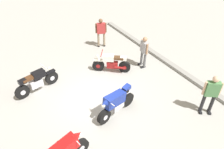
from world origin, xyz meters
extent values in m
plane|color=#9E9E99|center=(0.00, 0.00, 0.00)|extent=(40.00, 40.00, 0.00)
cube|color=gray|center=(0.00, 4.60, 0.07)|extent=(14.00, 0.30, 0.15)
cylinder|color=black|center=(-2.07, -1.36, 0.32)|extent=(0.28, 0.65, 0.64)
cylinder|color=black|center=(-1.70, -2.76, 0.32)|extent=(0.28, 0.65, 0.64)
cylinder|color=silver|center=(-2.07, -1.36, 0.32)|extent=(0.19, 0.25, 0.22)
cylinder|color=silver|center=(-1.70, -2.76, 0.32)|extent=(0.19, 0.25, 0.22)
cube|color=silver|center=(-1.87, -2.11, 0.42)|extent=(0.41, 0.61, 0.32)
cube|color=black|center=(-1.92, -1.92, 0.82)|extent=(0.45, 0.62, 0.30)
cube|color=black|center=(-2.07, -1.36, 0.67)|extent=(0.27, 0.47, 0.08)
cube|color=#4C2D19|center=(-1.81, -2.35, 0.84)|extent=(0.40, 0.65, 0.12)
cube|color=black|center=(-1.73, -2.64, 0.82)|extent=(0.29, 0.37, 0.18)
cylinder|color=silver|center=(-1.93, -2.54, 0.37)|extent=(0.25, 0.57, 0.16)
cylinder|color=silver|center=(-2.01, -1.60, 1.07)|extent=(0.69, 0.21, 0.04)
sphere|color=silver|center=(-2.06, -1.39, 0.87)|extent=(0.16, 0.16, 0.16)
cylinder|color=black|center=(1.31, -0.38, 0.30)|extent=(0.32, 0.62, 0.60)
cylinder|color=black|center=(0.94, 0.91, 0.30)|extent=(0.38, 0.64, 0.60)
cylinder|color=silver|center=(1.31, -0.38, 0.30)|extent=(0.23, 0.25, 0.21)
cylinder|color=silver|center=(0.94, 0.91, 0.30)|extent=(0.23, 0.25, 0.21)
cube|color=silver|center=(1.11, 0.31, 0.40)|extent=(0.42, 0.62, 0.32)
cube|color=navy|center=(1.15, 0.17, 0.80)|extent=(0.62, 1.05, 0.57)
cone|color=navy|center=(1.29, -0.33, 0.95)|extent=(0.42, 0.43, 0.39)
cube|color=black|center=(1.04, 0.55, 0.87)|extent=(0.41, 0.65, 0.12)
cube|color=navy|center=(0.96, 0.84, 0.95)|extent=(0.31, 0.39, 0.23)
cylinder|color=silver|center=(0.89, 0.77, 0.77)|extent=(0.20, 0.40, 0.17)
cylinder|color=silver|center=(1.05, 0.82, 0.77)|extent=(0.20, 0.40, 0.17)
cylinder|color=silver|center=(1.25, -0.20, 0.97)|extent=(0.68, 0.23, 0.04)
sphere|color=silver|center=(1.31, -0.41, 0.90)|extent=(0.16, 0.16, 0.16)
cylinder|color=black|center=(-1.91, 1.04, 0.30)|extent=(0.48, 0.58, 0.60)
cylinder|color=black|center=(-1.11, 2.13, 0.30)|extent=(0.48, 0.58, 0.60)
cylinder|color=maroon|center=(-1.91, 1.04, 0.30)|extent=(0.27, 0.28, 0.21)
cylinder|color=maroon|center=(-1.11, 2.13, 0.30)|extent=(0.27, 0.28, 0.21)
cube|color=maroon|center=(-1.48, 1.62, 0.40)|extent=(0.56, 0.62, 0.32)
cube|color=white|center=(-1.60, 1.46, 0.80)|extent=(0.59, 0.64, 0.30)
cube|color=white|center=(-1.91, 1.04, 0.63)|extent=(0.39, 0.45, 0.08)
cube|color=#4C331E|center=(-1.34, 1.82, 0.82)|extent=(0.56, 0.64, 0.12)
cube|color=white|center=(-1.16, 2.07, 0.80)|extent=(0.37, 0.39, 0.18)
cylinder|color=maroon|center=(-1.11, 1.84, 0.35)|extent=(0.42, 0.51, 0.16)
cylinder|color=maroon|center=(-1.79, 1.19, 1.05)|extent=(0.59, 0.44, 0.04)
sphere|color=silver|center=(-1.92, 1.02, 0.85)|extent=(0.16, 0.16, 0.16)
cylinder|color=black|center=(2.07, -1.68, 0.30)|extent=(0.29, 0.62, 0.60)
cylinder|color=silver|center=(2.07, -1.68, 0.30)|extent=(0.22, 0.25, 0.21)
cube|color=red|center=(2.20, -2.24, 0.80)|extent=(0.57, 1.04, 0.57)
cone|color=red|center=(2.08, -1.73, 0.95)|extent=(0.41, 0.42, 0.39)
cylinder|color=silver|center=(2.11, -1.87, 0.97)|extent=(0.69, 0.19, 0.04)
sphere|color=silver|center=(2.06, -1.66, 0.90)|extent=(0.16, 0.16, 0.16)
cylinder|color=#59595B|center=(-1.25, 3.30, 0.42)|extent=(0.15, 0.15, 0.84)
cube|color=black|center=(-1.26, 3.24, 0.04)|extent=(0.14, 0.27, 0.08)
cylinder|color=#59595B|center=(-0.92, 3.25, 0.42)|extent=(0.15, 0.15, 0.84)
cube|color=black|center=(-0.93, 3.19, 0.04)|extent=(0.14, 0.27, 0.08)
cube|color=#99999E|center=(-1.09, 3.27, 1.14)|extent=(0.50, 0.29, 0.60)
cylinder|color=tan|center=(-1.37, 3.32, 1.16)|extent=(0.10, 0.10, 0.56)
cylinder|color=tan|center=(-0.81, 3.23, 1.16)|extent=(0.10, 0.10, 0.56)
sphere|color=tan|center=(-1.09, 3.27, 1.58)|extent=(0.23, 0.23, 0.23)
cylinder|color=gray|center=(-4.09, 2.57, 0.44)|extent=(0.17, 0.17, 0.89)
cube|color=black|center=(-4.14, 2.59, 0.04)|extent=(0.28, 0.18, 0.08)
cylinder|color=gray|center=(-4.20, 2.24, 0.44)|extent=(0.17, 0.17, 0.89)
cube|color=black|center=(-4.26, 2.26, 0.04)|extent=(0.28, 0.18, 0.08)
cube|color=#B23333|center=(-4.14, 2.40, 1.20)|extent=(0.37, 0.54, 0.63)
cylinder|color=brown|center=(-4.05, 2.68, 1.22)|extent=(0.11, 0.11, 0.59)
cylinder|color=brown|center=(-4.24, 2.13, 1.22)|extent=(0.11, 0.11, 0.59)
sphere|color=brown|center=(-4.14, 2.40, 1.66)|extent=(0.24, 0.24, 0.24)
cylinder|color=#262628|center=(2.78, 3.26, 0.44)|extent=(0.18, 0.18, 0.89)
cube|color=black|center=(2.83, 3.23, 0.04)|extent=(0.27, 0.23, 0.08)
cylinder|color=#262628|center=(2.98, 3.55, 0.44)|extent=(0.18, 0.18, 0.89)
cube|color=black|center=(3.03, 3.51, 0.04)|extent=(0.27, 0.23, 0.08)
cube|color=#4C7F4C|center=(2.88, 3.41, 1.20)|extent=(0.47, 0.53, 0.63)
cylinder|color=#D8AD8C|center=(2.71, 3.17, 1.22)|extent=(0.13, 0.13, 0.59)
cylinder|color=#D8AD8C|center=(3.05, 3.65, 1.22)|extent=(0.13, 0.13, 0.59)
sphere|color=#D8AD8C|center=(2.88, 3.41, 1.66)|extent=(0.24, 0.24, 0.24)
camera|label=1|loc=(6.08, -2.83, 6.20)|focal=33.13mm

